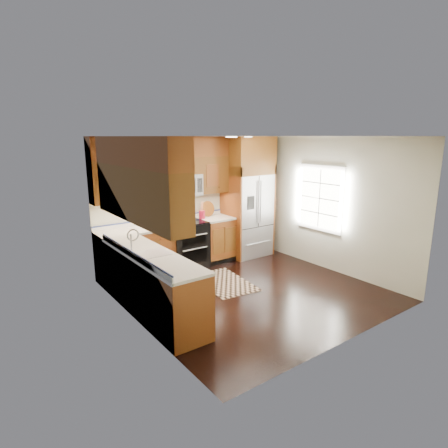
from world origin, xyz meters
TOP-DOWN VIEW (x-y plane):
  - ground at (0.00, 0.00)m, footprint 4.00×4.00m
  - wall_back at (0.00, 2.00)m, footprint 4.00×0.02m
  - wall_left at (-2.00, 0.00)m, footprint 0.02×4.00m
  - wall_right at (2.00, 0.00)m, footprint 0.02×4.00m
  - window at (1.98, 0.20)m, footprint 0.04×1.10m
  - base_cabinets at (-1.23, 0.90)m, footprint 2.85×3.00m
  - countertop at (-1.09, 1.01)m, footprint 2.86×3.01m
  - upper_cabinets at (-1.15, 1.09)m, footprint 2.85×3.00m
  - range at (-0.25, 1.67)m, footprint 0.76×0.67m
  - microwave at (-0.25, 1.80)m, footprint 0.76×0.40m
  - refrigerator at (1.30, 1.63)m, footprint 0.98×0.75m
  - sink_faucet at (-1.73, 0.23)m, footprint 0.54×0.44m
  - rug at (-0.12, 0.56)m, footprint 0.93×1.38m
  - knife_block at (-0.69, 1.91)m, footprint 0.11×0.15m
  - utensil_crock at (0.19, 1.76)m, footprint 0.14×0.14m
  - cutting_board at (0.41, 1.88)m, footprint 0.33×0.33m

SIDE VIEW (x-z plane):
  - ground at x=0.00m, z-range 0.00..0.00m
  - rug at x=-0.12m, z-range 0.00..0.01m
  - base_cabinets at x=-1.23m, z-range 0.00..0.90m
  - range at x=-0.25m, z-range 0.00..0.94m
  - countertop at x=-1.09m, z-range 0.90..0.94m
  - cutting_board at x=0.41m, z-range 0.94..0.96m
  - sink_faucet at x=-1.73m, z-range 0.81..1.18m
  - knife_block at x=-0.69m, z-range 0.91..1.21m
  - utensil_crock at x=0.19m, z-range 0.88..1.24m
  - wall_back at x=0.00m, z-range 0.00..2.60m
  - wall_left at x=-2.00m, z-range 0.00..2.60m
  - wall_right at x=2.00m, z-range 0.00..2.60m
  - refrigerator at x=1.30m, z-range 0.00..2.60m
  - window at x=1.98m, z-range 0.75..2.05m
  - microwave at x=-0.25m, z-range 1.45..1.87m
  - upper_cabinets at x=-1.15m, z-range 1.45..2.60m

